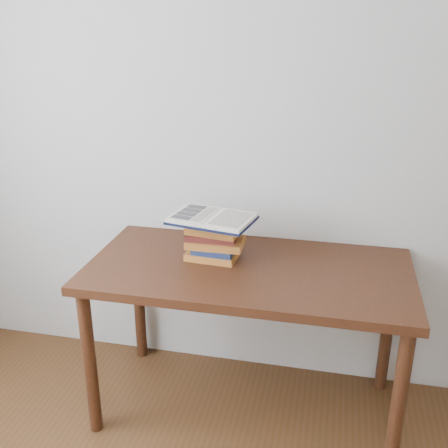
# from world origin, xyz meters

# --- Properties ---
(desk) EXTENTS (1.46, 0.73, 0.78)m
(desk) POSITION_xyz_m (0.11, 1.38, 0.68)
(desk) COLOR #442511
(desk) RESTS_ON ground
(book_stack) EXTENTS (0.27, 0.19, 0.18)m
(book_stack) POSITION_xyz_m (-0.06, 1.44, 0.87)
(book_stack) COLOR #BB732A
(book_stack) RESTS_ON desk
(open_book) EXTENTS (0.41, 0.32, 0.03)m
(open_book) POSITION_xyz_m (-0.07, 1.44, 0.98)
(open_book) COLOR black
(open_book) RESTS_ON book_stack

